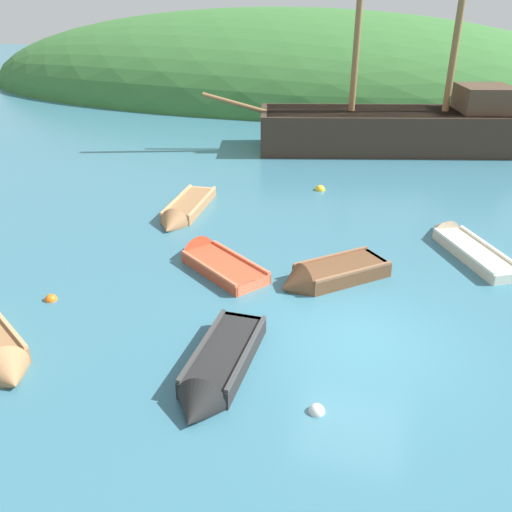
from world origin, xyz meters
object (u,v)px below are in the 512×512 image
Objects in this scene: rowboat_portside at (217,372)px; buoy_yellow at (320,190)px; rowboat_far at (212,262)px; buoy_white at (317,412)px; buoy_orange at (51,300)px; rowboat_outer_left at (327,277)px; sailing_ship at (403,135)px; rowboat_center at (184,212)px; rowboat_outer_right at (463,247)px.

rowboat_portside reaches higher than buoy_yellow.
rowboat_portside is 4.70m from rowboat_far.
buoy_white is (3.71, -4.76, -0.08)m from rowboat_far.
rowboat_portside is 1.00× the size of rowboat_far.
buoy_orange reaches higher than buoy_white.
buoy_orange is at bearing 77.89° from rowboat_far.
rowboat_outer_left reaches higher than buoy_orange.
rowboat_portside is at bearing -18.14° from buoy_orange.
buoy_yellow is at bearing -179.89° from rowboat_portside.
buoy_orange is at bearing -19.04° from rowboat_outer_left.
buoy_white is 7.01m from buoy_orange.
rowboat_portside is 8.40× the size of buoy_yellow.
buoy_orange is (-7.34, -16.36, -0.68)m from sailing_ship.
rowboat_outer_right is at bearing 84.85° from rowboat_center.
rowboat_center is (-6.47, -10.46, -0.59)m from sailing_ship.
buoy_yellow is (-4.80, 3.92, -0.08)m from rowboat_outer_right.
sailing_ship is at bearing -138.31° from rowboat_outer_left.
sailing_ship is 18.34m from buoy_white.
sailing_ship is 18.12m from rowboat_portside.
rowboat_far is at bearing 57.28° from sailing_ship.
rowboat_portside reaches higher than rowboat_center.
rowboat_outer_left is 9.79× the size of buoy_white.
sailing_ship reaches higher than buoy_orange.
rowboat_center is 12.60× the size of buoy_orange.
rowboat_center is 9.83× the size of buoy_yellow.
rowboat_outer_right is at bearing 177.62° from rowboat_outer_left.
rowboat_far reaches higher than buoy_white.
buoy_white is (-0.61, -18.32, -0.68)m from sailing_ship.
rowboat_far reaches higher than buoy_yellow.
rowboat_far is 10.84× the size of buoy_white.
sailing_ship reaches higher than buoy_yellow.
buoy_orange is at bearing 92.12° from rowboat_outer_right.
rowboat_center reaches higher than buoy_orange.
buoy_yellow is (-2.62, -6.76, -0.68)m from sailing_ship.
sailing_ship reaches higher than buoy_white.
rowboat_outer_left is at bearing -78.50° from buoy_yellow.
rowboat_outer_left reaches higher than buoy_white.
rowboat_portside is at bearing 146.73° from rowboat_far.
rowboat_far is (-3.10, 0.07, -0.05)m from rowboat_outer_left.
sailing_ship is at bearing 171.71° from rowboat_portside.
rowboat_outer_left is 4.51m from rowboat_portside.
rowboat_far reaches higher than rowboat_center.
rowboat_outer_right is at bearing 30.80° from buoy_orange.
sailing_ship is 4.21× the size of rowboat_outer_right.
rowboat_far is at bearing -158.37° from rowboat_portside.
rowboat_outer_left is 7.57× the size of buoy_yellow.
buoy_white is (5.86, -7.86, -0.09)m from rowboat_center.
buoy_yellow reaches higher than buoy_white.
rowboat_far is at bearing 127.94° from buoy_white.
sailing_ship is at bearing 68.81° from buoy_yellow.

